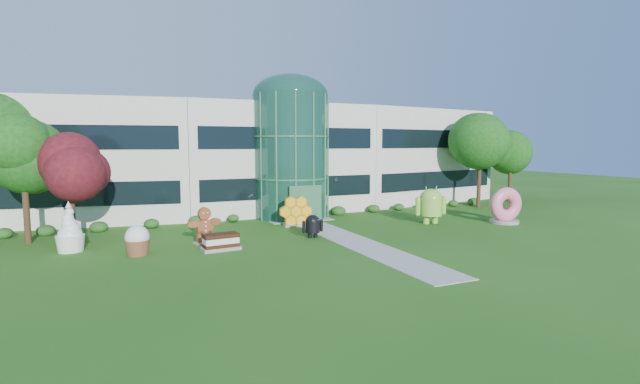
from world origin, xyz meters
name	(u,v)px	position (x,y,z in m)	size (l,w,h in m)	color
ground	(364,246)	(0.00, 0.00, 0.00)	(140.00, 140.00, 0.00)	#215114
building	(268,158)	(0.00, 18.00, 4.65)	(46.00, 15.00, 9.30)	beige
atrium	(291,157)	(0.00, 12.00, 4.90)	(6.00, 6.00, 9.80)	#194738
walkway	(348,239)	(0.00, 2.00, 0.02)	(2.40, 20.00, 0.04)	#9E9E93
tree_red	(71,194)	(-15.50, 7.50, 3.00)	(4.00, 4.00, 6.00)	#3F0C14
trees_backdrop	(287,165)	(0.00, 13.00, 4.20)	(52.00, 8.00, 8.40)	#164411
android_green	(431,203)	(8.32, 4.62, 1.53)	(2.70, 1.80, 3.06)	#87C63F
android_black	(313,224)	(-1.79, 3.46, 0.85)	(1.50, 1.00, 1.70)	black
donut	(505,205)	(13.49, 2.48, 1.37)	(2.63, 1.26, 2.74)	#F85E89
gingerbread	(205,225)	(-8.34, 4.58, 1.11)	(2.40, 0.92, 2.21)	brown
ice_cream_sandwich	(221,242)	(-7.86, 2.42, 0.47)	(2.12, 1.06, 0.94)	black
honeycomb	(296,213)	(-1.27, 7.74, 0.99)	(2.53, 0.90, 1.98)	yellow
froyo	(70,227)	(-15.51, 5.48, 1.38)	(1.60, 1.60, 2.75)	white
cupcake	(137,240)	(-12.18, 3.06, 0.81)	(1.36, 1.36, 1.63)	white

